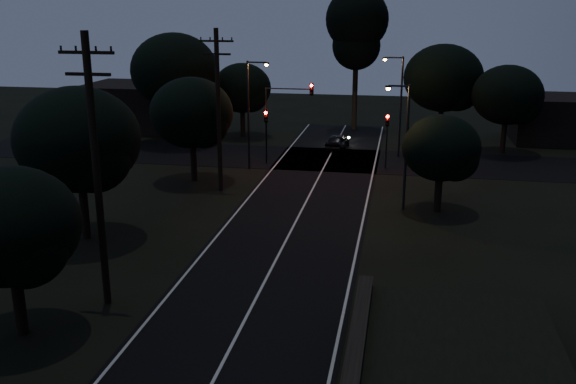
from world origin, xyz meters
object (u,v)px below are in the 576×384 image
(streetlight_a, at_px, (251,107))
(car, at_px, (337,141))
(tall_pine, at_px, (357,28))
(signal_mast, at_px, (288,108))
(signal_left, at_px, (266,127))
(utility_pole_far, at_px, (218,108))
(streetlight_c, at_px, (404,138))
(utility_pole_mid, at_px, (96,169))
(signal_right, at_px, (387,131))
(streetlight_b, at_px, (399,100))

(streetlight_a, bearing_deg, car, 54.94)
(tall_pine, xyz_separation_m, signal_mast, (-3.91, -15.01, -5.39))
(signal_left, xyz_separation_m, car, (4.91, 6.01, -2.19))
(utility_pole_far, relative_size, streetlight_c, 1.40)
(utility_pole_mid, xyz_separation_m, streetlight_a, (0.69, 23.00, -1.10))
(signal_right, relative_size, streetlight_a, 0.51)
(streetlight_a, bearing_deg, utility_pole_mid, -91.73)
(utility_pole_far, distance_m, car, 16.10)
(streetlight_b, height_order, car, streetlight_b)
(utility_pole_mid, xyz_separation_m, tall_pine, (7.00, 40.00, 3.99))
(tall_pine, distance_m, car, 12.80)
(streetlight_b, bearing_deg, signal_right, -100.00)
(signal_right, bearing_deg, streetlight_c, -82.98)
(streetlight_b, bearing_deg, utility_pole_far, -133.30)
(streetlight_c, bearing_deg, signal_mast, 131.19)
(tall_pine, distance_m, signal_left, 17.44)
(utility_pole_far, distance_m, streetlight_b, 16.51)
(utility_pole_mid, height_order, signal_mast, utility_pole_mid)
(tall_pine, height_order, car, tall_pine)
(tall_pine, relative_size, streetlight_b, 1.69)
(signal_right, distance_m, car, 7.70)
(utility_pole_far, height_order, signal_mast, utility_pole_far)
(utility_pole_far, relative_size, signal_left, 2.56)
(utility_pole_mid, bearing_deg, car, 78.50)
(tall_pine, relative_size, signal_left, 3.29)
(utility_pole_far, height_order, streetlight_a, utility_pole_far)
(signal_left, bearing_deg, signal_mast, 0.13)
(signal_left, bearing_deg, utility_pole_far, -99.94)
(tall_pine, height_order, streetlight_b, tall_pine)
(signal_left, relative_size, signal_right, 1.00)
(tall_pine, xyz_separation_m, car, (-0.69, -9.00, -9.08))
(utility_pole_far, relative_size, signal_right, 2.56)
(streetlight_c, bearing_deg, streetlight_b, 92.14)
(utility_pole_mid, bearing_deg, tall_pine, 80.07)
(signal_left, bearing_deg, streetlight_a, -109.59)
(signal_mast, distance_m, streetlight_b, 9.15)
(streetlight_b, height_order, streetlight_c, streetlight_b)
(tall_pine, height_order, streetlight_c, tall_pine)
(tall_pine, height_order, signal_mast, tall_pine)
(signal_right, bearing_deg, signal_mast, 179.97)
(utility_pole_mid, relative_size, utility_pole_far, 1.05)
(streetlight_b, bearing_deg, streetlight_c, -87.86)
(utility_pole_mid, relative_size, car, 2.88)
(utility_pole_far, relative_size, signal_mast, 1.68)
(utility_pole_mid, xyz_separation_m, streetlight_c, (11.83, 15.00, -1.39))
(utility_pole_mid, distance_m, signal_mast, 25.22)
(tall_pine, distance_m, streetlight_a, 18.83)
(signal_mast, distance_m, streetlight_c, 13.28)
(signal_mast, bearing_deg, streetlight_c, -48.81)
(signal_left, bearing_deg, streetlight_b, 22.05)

